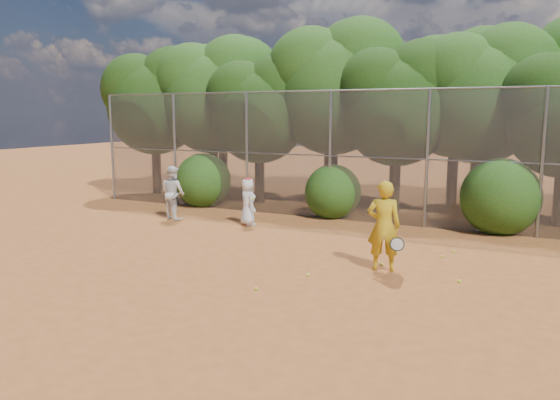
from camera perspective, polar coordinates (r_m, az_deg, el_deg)
The scene contains 23 objects.
ground at distance 11.72m, azimuth -1.10°, elevation -7.41°, with size 80.00×80.00×0.00m, color #9A5122.
fence_back at distance 16.87m, azimuth 8.04°, elevation 4.67°, with size 20.05×0.09×4.03m.
tree_0 at distance 23.21m, azimuth -12.85°, elevation 10.37°, with size 4.38×3.81×6.00m.
tree_1 at distance 22.15m, azimuth -6.91°, elevation 11.20°, with size 4.64×4.03×6.35m.
tree_2 at distance 20.24m, azimuth -2.01°, elevation 9.82°, with size 3.99×3.47×5.47m.
tree_3 at distance 20.14m, azimuth 5.82°, elevation 12.09°, with size 4.89×4.26×6.70m.
tree_4 at distance 18.78m, azimuth 12.35°, elevation 10.20°, with size 4.19×3.64×5.73m.
tree_5 at distance 19.12m, azimuth 20.41°, elevation 10.70°, with size 4.51×3.92×6.17m.
tree_9 at distance 24.63m, azimuth -5.89°, elevation 11.40°, with size 4.83×4.20×6.62m.
tree_10 at distance 22.56m, azimuth 5.44°, elevation 12.36°, with size 5.15×4.48×7.06m.
tree_11 at distance 20.85m, azimuth 18.15°, elevation 10.95°, with size 4.64×4.03×6.35m.
bush_0 at distance 19.88m, azimuth -8.03°, elevation 2.28°, with size 2.00×2.00×2.00m, color #1F4611.
bush_1 at distance 17.57m, azimuth 5.55°, elevation 1.11°, with size 1.80×1.80×1.80m, color #1F4611.
bush_2 at distance 16.45m, azimuth 22.04°, elevation 0.64°, with size 2.20×2.20×2.20m, color #1F4611.
player_yellow at distance 11.74m, azimuth 10.79°, elevation -2.68°, with size 0.92×0.64×1.93m.
player_teen at distance 16.28m, azimuth -3.38°, elevation -0.16°, with size 0.82×0.77×1.43m.
player_white at distance 17.46m, azimuth -11.11°, elevation 0.76°, with size 0.98×0.90×1.69m.
ball_0 at distance 12.30m, azimuth 10.55°, elevation -6.59°, with size 0.07×0.07×0.07m, color #CAE529.
ball_1 at distance 13.83m, azimuth 17.67°, elevation -5.12°, with size 0.07×0.07×0.07m, color #CAE529.
ball_2 at distance 10.48m, azimuth -2.53°, elevation -9.24°, with size 0.07×0.07×0.07m, color #CAE529.
ball_3 at distance 11.48m, azimuth 18.25°, elevation -8.05°, with size 0.07×0.07×0.07m, color #CAE529.
ball_4 at distance 11.33m, azimuth 2.97°, elevation -7.82°, with size 0.07×0.07×0.07m, color #CAE529.
ball_5 at distance 13.27m, azimuth 16.61°, elevation -5.67°, with size 0.07×0.07×0.07m, color #CAE529.
Camera 1 is at (5.22, -9.95, 3.33)m, focal length 35.00 mm.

